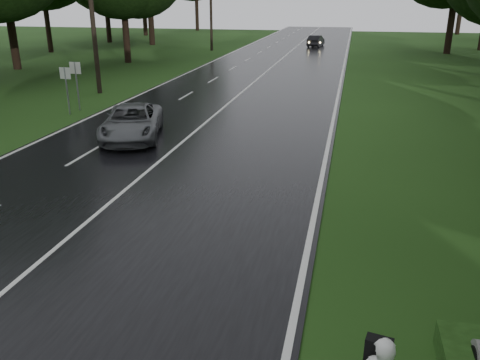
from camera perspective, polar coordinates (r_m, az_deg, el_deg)
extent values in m
plane|color=#204514|center=(11.68, -23.73, -10.29)|extent=(160.00, 160.00, 0.00)
cube|color=black|center=(29.19, -0.54, 9.38)|extent=(12.00, 140.00, 0.04)
cube|color=silver|center=(29.19, -0.54, 9.43)|extent=(0.12, 140.00, 0.01)
imported|color=#56595C|center=(21.11, -12.30, 6.51)|extent=(3.50, 5.26, 1.34)
imported|color=black|center=(60.12, 8.70, 15.51)|extent=(1.83, 3.96, 1.26)
cube|color=black|center=(7.27, 15.57, -18.73)|extent=(0.39, 0.26, 0.50)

